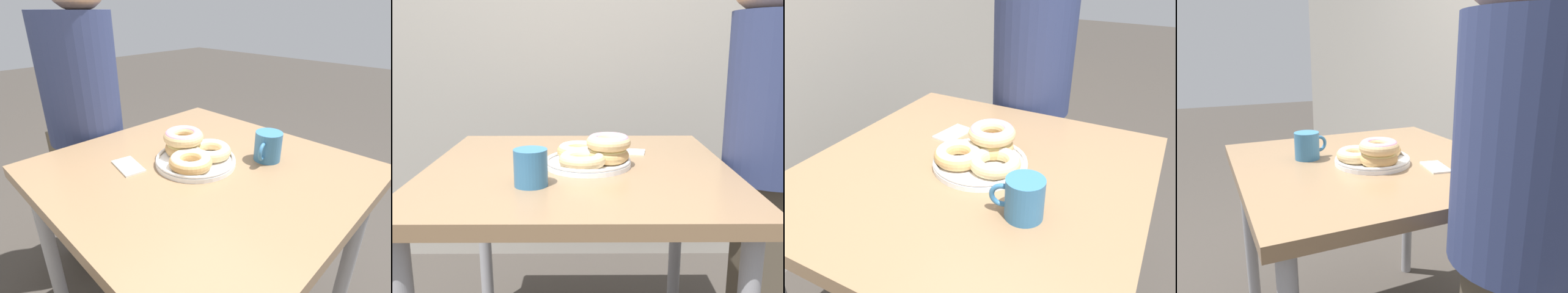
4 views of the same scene
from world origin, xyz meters
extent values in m
cube|color=#846647|center=(0.00, 0.17, 0.74)|extent=(0.90, 0.89, 0.04)
cylinder|color=#99999E|center=(-0.39, -0.22, 0.36)|extent=(0.05, 0.05, 0.72)
cylinder|color=#99999E|center=(0.39, -0.22, 0.36)|extent=(0.05, 0.05, 0.72)
cylinder|color=#99999E|center=(0.39, 0.56, 0.36)|extent=(0.05, 0.05, 0.72)
cylinder|color=white|center=(0.03, 0.17, 0.77)|extent=(0.26, 0.26, 0.01)
torus|color=white|center=(0.03, 0.17, 0.78)|extent=(0.26, 0.26, 0.01)
torus|color=tan|center=(0.09, 0.16, 0.80)|extent=(0.17, 0.17, 0.04)
torus|color=#E0D17F|center=(0.09, 0.16, 0.80)|extent=(0.16, 0.16, 0.03)
torus|color=tan|center=(0.00, 0.22, 0.80)|extent=(0.18, 0.18, 0.04)
torus|color=silver|center=(0.00, 0.22, 0.80)|extent=(0.17, 0.17, 0.03)
torus|color=#D6B27A|center=(0.01, 0.11, 0.80)|extent=(0.14, 0.14, 0.04)
torus|color=silver|center=(0.01, 0.11, 0.80)|extent=(0.13, 0.13, 0.03)
torus|color=#D6B27A|center=(0.09, 0.16, 0.84)|extent=(0.19, 0.19, 0.04)
torus|color=pink|center=(0.09, 0.16, 0.84)|extent=(0.17, 0.17, 0.03)
cylinder|color=teal|center=(-0.12, -0.02, 0.81)|extent=(0.09, 0.09, 0.10)
cylinder|color=#382114|center=(-0.12, -0.02, 0.85)|extent=(0.07, 0.07, 0.00)
torus|color=teal|center=(-0.13, 0.03, 0.81)|extent=(0.03, 0.06, 0.06)
cube|color=brown|center=(0.68, 0.25, 0.35)|extent=(0.28, 0.20, 0.70)
cylinder|color=navy|center=(0.62, 0.24, 0.96)|extent=(0.31, 0.31, 0.52)
cube|color=white|center=(0.16, 0.33, 0.77)|extent=(0.13, 0.09, 0.01)
camera|label=1|loc=(-0.59, 0.79, 1.22)|focal=28.00mm
camera|label=2|loc=(0.02, -1.10, 1.12)|focal=40.00mm
camera|label=3|loc=(-0.76, -0.25, 1.30)|focal=35.00mm
camera|label=4|loc=(1.16, -0.36, 1.15)|focal=35.00mm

